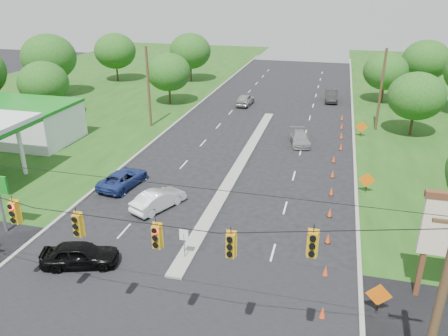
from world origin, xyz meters
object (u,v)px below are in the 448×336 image
(gas_station, at_px, (6,122))
(blue_pickup, at_px, (123,178))
(black_sedan, at_px, (80,255))
(white_sedan, at_px, (158,199))

(gas_station, distance_m, blue_pickup, 16.58)
(black_sedan, bearing_deg, gas_station, 29.76)
(black_sedan, height_order, white_sedan, black_sedan)
(white_sedan, bearing_deg, black_sedan, 102.32)
(gas_station, relative_size, black_sedan, 4.47)
(white_sedan, bearing_deg, blue_pickup, -9.00)
(blue_pickup, bearing_deg, white_sedan, 154.25)
(gas_station, height_order, black_sedan, gas_station)
(white_sedan, distance_m, blue_pickup, 5.10)
(gas_station, xyz_separation_m, white_sedan, (19.66, -8.62, -1.86))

